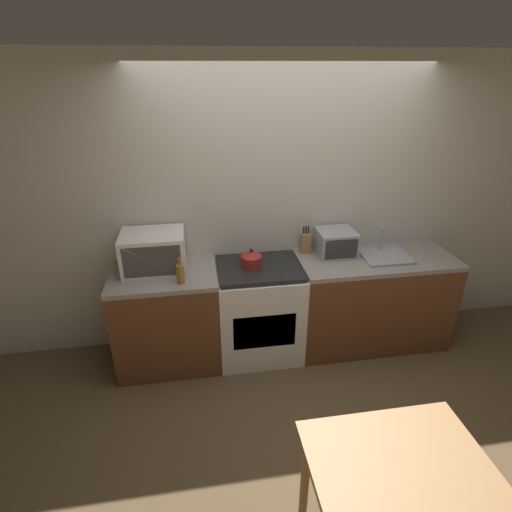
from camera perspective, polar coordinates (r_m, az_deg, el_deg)
The scene contains 12 objects.
ground_plane at distance 3.40m, azimuth 7.65°, elevation -21.45°, with size 16.00×16.00×0.00m, color brown.
wall_back at distance 3.65m, azimuth 3.71°, elevation 6.85°, with size 10.00×0.06×2.60m.
counter_left_run at distance 3.66m, azimuth -12.47°, elevation -8.66°, with size 0.89×0.62×0.90m.
counter_right_run at distance 3.98m, azimuth 16.06°, elevation -6.06°, with size 1.42×0.62×0.90m.
stove_range at distance 3.68m, azimuth 0.40°, elevation -7.77°, with size 0.75×0.62×0.90m.
kettle at distance 3.43m, azimuth -0.67°, elevation -0.37°, with size 0.18×0.18×0.16m.
microwave at distance 3.44m, azimuth -14.42°, elevation 0.61°, with size 0.52×0.39×0.33m.
bottle at distance 3.21m, azimuth -10.76°, elevation -2.45°, with size 0.06×0.06×0.22m.
knife_block at distance 3.69m, azimuth 7.07°, elevation 1.89°, with size 0.09×0.07×0.26m.
toaster_oven at distance 3.70m, azimuth 11.32°, elevation 1.89°, with size 0.34×0.31×0.23m.
sink_basin at distance 3.80m, azimuth 17.93°, elevation 0.12°, with size 0.42×0.37×0.24m.
dining_table at distance 2.30m, azimuth 20.42°, elevation -28.86°, with size 0.87×0.78×0.76m.
Camera 1 is at (-0.78, -2.19, 2.48)m, focal length 28.00 mm.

